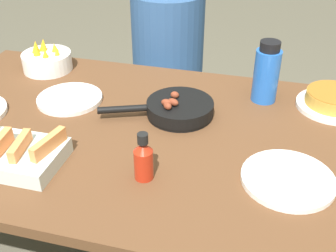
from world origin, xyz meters
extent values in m
cube|color=brown|center=(0.00, 0.00, 0.68)|extent=(1.81, 0.97, 0.03)
cylinder|color=brown|center=(-0.85, 0.42, 0.33)|extent=(0.07, 0.07, 0.67)
cube|color=silver|center=(-0.42, -0.26, 0.73)|extent=(0.33, 0.19, 0.05)
cube|color=#ED8E4C|center=(-0.41, -0.27, 0.77)|extent=(0.03, 0.11, 0.05)
cube|color=#ED8E4C|center=(-0.36, -0.26, 0.77)|extent=(0.04, 0.12, 0.04)
cube|color=#ED8E4C|center=(-0.29, -0.24, 0.77)|extent=(0.05, 0.14, 0.05)
cylinder|color=black|center=(0.01, 0.12, 0.71)|extent=(0.23, 0.23, 0.01)
cylinder|color=black|center=(0.01, 0.12, 0.73)|extent=(0.23, 0.23, 0.04)
cylinder|color=black|center=(-0.17, 0.05, 0.74)|extent=(0.16, 0.08, 0.02)
ellipsoid|color=brown|center=(-0.02, 0.07, 0.77)|extent=(0.04, 0.04, 0.03)
ellipsoid|color=brown|center=(-0.01, 0.09, 0.77)|extent=(0.05, 0.04, 0.03)
ellipsoid|color=brown|center=(-0.02, 0.15, 0.76)|extent=(0.03, 0.03, 0.03)
ellipsoid|color=brown|center=(-0.03, 0.09, 0.77)|extent=(0.04, 0.03, 0.03)
cylinder|color=white|center=(0.52, 0.31, 0.71)|extent=(0.25, 0.25, 0.02)
cylinder|color=gold|center=(0.52, 0.31, 0.74)|extent=(0.19, 0.19, 0.04)
cylinder|color=#9B601E|center=(0.52, 0.31, 0.76)|extent=(0.19, 0.19, 0.00)
cylinder|color=white|center=(-0.40, 0.12, 0.71)|extent=(0.24, 0.24, 0.02)
cylinder|color=silver|center=(-0.41, 0.15, 0.72)|extent=(0.10, 0.09, 0.01)
cube|color=silver|center=(-0.35, 0.09, 0.72)|extent=(0.05, 0.05, 0.00)
cylinder|color=white|center=(0.38, -0.14, 0.71)|extent=(0.26, 0.26, 0.02)
cylinder|color=silver|center=(0.41, -0.15, 0.72)|extent=(0.12, 0.08, 0.01)
cube|color=silver|center=(0.33, -0.20, 0.72)|extent=(0.06, 0.05, 0.00)
cylinder|color=white|center=(-0.61, 0.34, 0.74)|extent=(0.20, 0.20, 0.07)
cone|color=#F4A819|center=(-0.56, 0.34, 0.79)|extent=(0.03, 0.03, 0.04)
cone|color=#F4A819|center=(-0.58, 0.37, 0.79)|extent=(0.05, 0.05, 0.04)
cone|color=#F4A819|center=(-0.63, 0.37, 0.80)|extent=(0.06, 0.05, 0.06)
cone|color=#F4A819|center=(-0.65, 0.35, 0.80)|extent=(0.04, 0.04, 0.06)
cone|color=#F4A819|center=(-0.63, 0.31, 0.80)|extent=(0.05, 0.05, 0.06)
cone|color=#F4A819|center=(-0.59, 0.30, 0.79)|extent=(0.04, 0.04, 0.04)
cylinder|color=blue|center=(0.28, 0.31, 0.80)|extent=(0.09, 0.09, 0.19)
cylinder|color=black|center=(0.28, 0.31, 0.91)|extent=(0.07, 0.07, 0.03)
cylinder|color=#B72814|center=(-0.01, -0.23, 0.75)|extent=(0.05, 0.05, 0.09)
cone|color=#B72814|center=(-0.01, -0.23, 0.80)|extent=(0.05, 0.05, 0.03)
cylinder|color=black|center=(-0.01, -0.23, 0.83)|extent=(0.03, 0.03, 0.03)
cube|color=black|center=(-0.20, 0.74, 0.21)|extent=(0.37, 0.37, 0.42)
cylinder|color=#2D5184|center=(-0.20, 0.74, 0.68)|extent=(0.34, 0.34, 0.53)
camera|label=1|loc=(0.29, -1.09, 1.46)|focal=45.00mm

